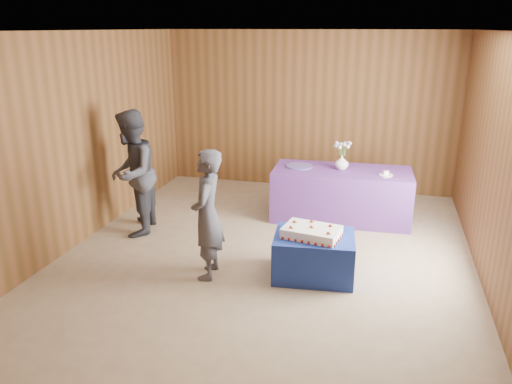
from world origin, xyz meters
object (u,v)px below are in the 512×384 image
(serving_table, at_px, (341,194))
(guest_right, at_px, (132,173))
(vase, at_px, (342,162))
(cake_table, at_px, (314,256))
(sheet_cake, at_px, (312,232))
(guest_left, at_px, (207,215))

(serving_table, distance_m, guest_right, 3.03)
(guest_right, bearing_deg, vase, 103.17)
(cake_table, relative_size, sheet_cake, 1.28)
(cake_table, xyz_separation_m, serving_table, (0.12, 1.93, 0.12))
(guest_right, bearing_deg, serving_table, 102.38)
(serving_table, distance_m, vase, 0.48)
(sheet_cake, distance_m, guest_right, 2.66)
(sheet_cake, xyz_separation_m, guest_right, (-2.56, 0.68, 0.30))
(serving_table, xyz_separation_m, guest_left, (-1.28, -2.23, 0.37))
(serving_table, relative_size, guest_left, 1.34)
(serving_table, bearing_deg, guest_right, -157.29)
(serving_table, distance_m, sheet_cake, 1.98)
(vase, bearing_deg, guest_right, -153.81)
(cake_table, distance_m, serving_table, 1.93)
(guest_right, bearing_deg, guest_left, 43.37)
(guest_left, bearing_deg, sheet_cake, 95.07)
(cake_table, height_order, vase, vase)
(cake_table, height_order, guest_right, guest_right)
(vase, relative_size, guest_right, 0.12)
(cake_table, bearing_deg, guest_right, 160.13)
(sheet_cake, relative_size, guest_right, 0.41)
(serving_table, height_order, vase, vase)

